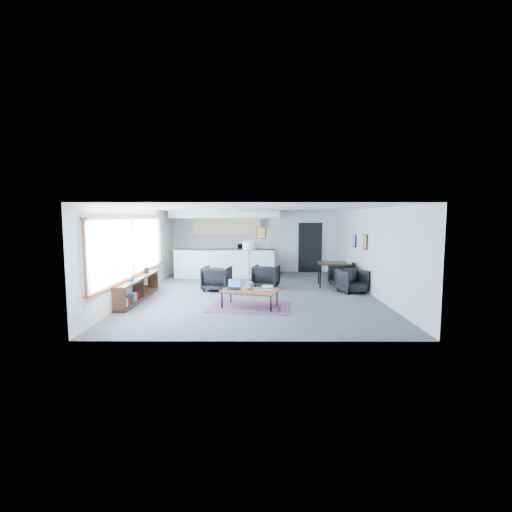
{
  "coord_description": "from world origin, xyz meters",
  "views": [
    {
      "loc": [
        0.07,
        -11.28,
        2.33
      ],
      "look_at": [
        0.02,
        0.4,
        1.11
      ],
      "focal_mm": 26.0,
      "sensor_mm": 36.0,
      "label": 1
    }
  ],
  "objects_px": {
    "armchair_right": "(266,275)",
    "dining_chair_far": "(341,274)",
    "dining_chair_near": "(352,282)",
    "laptop": "(234,286)",
    "ceramic_pot": "(250,285)",
    "armchair_left": "(217,277)",
    "book_stack": "(268,288)",
    "floor_lamp": "(249,247)",
    "dining_table": "(332,265)",
    "microwave": "(244,247)",
    "coffee_table": "(250,291)"
  },
  "relations": [
    {
      "from": "dining_chair_near",
      "to": "laptop",
      "type": "bearing_deg",
      "value": -171.5
    },
    {
      "from": "ceramic_pot",
      "to": "floor_lamp",
      "type": "relative_size",
      "value": 0.15
    },
    {
      "from": "book_stack",
      "to": "floor_lamp",
      "type": "xyz_separation_m",
      "value": [
        -0.55,
        3.09,
        0.81
      ]
    },
    {
      "from": "dining_table",
      "to": "dining_chair_far",
      "type": "height_order",
      "value": "dining_table"
    },
    {
      "from": "armchair_left",
      "to": "armchair_right",
      "type": "distance_m",
      "value": 1.66
    },
    {
      "from": "coffee_table",
      "to": "dining_chair_far",
      "type": "height_order",
      "value": "dining_chair_far"
    },
    {
      "from": "dining_table",
      "to": "dining_chair_far",
      "type": "distance_m",
      "value": 0.75
    },
    {
      "from": "armchair_right",
      "to": "dining_chair_far",
      "type": "height_order",
      "value": "armchair_right"
    },
    {
      "from": "floor_lamp",
      "to": "dining_table",
      "type": "xyz_separation_m",
      "value": [
        2.81,
        -0.17,
        -0.58
      ]
    },
    {
      "from": "book_stack",
      "to": "dining_chair_near",
      "type": "relative_size",
      "value": 0.53
    },
    {
      "from": "laptop",
      "to": "coffee_table",
      "type": "bearing_deg",
      "value": -11.93
    },
    {
      "from": "book_stack",
      "to": "armchair_left",
      "type": "xyz_separation_m",
      "value": [
        -1.56,
        2.19,
        -0.08
      ]
    },
    {
      "from": "armchair_left",
      "to": "floor_lamp",
      "type": "bearing_deg",
      "value": -128.92
    },
    {
      "from": "dining_table",
      "to": "dining_chair_near",
      "type": "relative_size",
      "value": 1.55
    },
    {
      "from": "dining_chair_near",
      "to": "dining_table",
      "type": "bearing_deg",
      "value": 93.18
    },
    {
      "from": "microwave",
      "to": "dining_table",
      "type": "bearing_deg",
      "value": -42.95
    },
    {
      "from": "book_stack",
      "to": "floor_lamp",
      "type": "bearing_deg",
      "value": 100.07
    },
    {
      "from": "armchair_right",
      "to": "dining_chair_near",
      "type": "relative_size",
      "value": 1.22
    },
    {
      "from": "book_stack",
      "to": "dining_chair_near",
      "type": "distance_m",
      "value": 3.27
    },
    {
      "from": "ceramic_pot",
      "to": "book_stack",
      "type": "xyz_separation_m",
      "value": [
        0.46,
        0.05,
        -0.07
      ]
    },
    {
      "from": "floor_lamp",
      "to": "dining_chair_near",
      "type": "xyz_separation_m",
      "value": [
        3.22,
        -1.21,
        -0.98
      ]
    },
    {
      "from": "book_stack",
      "to": "microwave",
      "type": "height_order",
      "value": "microwave"
    },
    {
      "from": "floor_lamp",
      "to": "laptop",
      "type": "bearing_deg",
      "value": -96.11
    },
    {
      "from": "armchair_right",
      "to": "microwave",
      "type": "distance_m",
      "value": 3.44
    },
    {
      "from": "book_stack",
      "to": "dining_chair_far",
      "type": "relative_size",
      "value": 0.51
    },
    {
      "from": "ceramic_pot",
      "to": "book_stack",
      "type": "distance_m",
      "value": 0.47
    },
    {
      "from": "microwave",
      "to": "coffee_table",
      "type": "bearing_deg",
      "value": -84.85
    },
    {
      "from": "ceramic_pot",
      "to": "book_stack",
      "type": "height_order",
      "value": "ceramic_pot"
    },
    {
      "from": "book_stack",
      "to": "armchair_right",
      "type": "distance_m",
      "value": 2.69
    },
    {
      "from": "coffee_table",
      "to": "armchair_right",
      "type": "height_order",
      "value": "armchair_right"
    },
    {
      "from": "dining_chair_far",
      "to": "microwave",
      "type": "relative_size",
      "value": 1.39
    },
    {
      "from": "book_stack",
      "to": "dining_chair_near",
      "type": "xyz_separation_m",
      "value": [
        2.67,
        1.87,
        -0.17
      ]
    },
    {
      "from": "armchair_left",
      "to": "laptop",
      "type": "bearing_deg",
      "value": 118.04
    },
    {
      "from": "dining_chair_far",
      "to": "laptop",
      "type": "bearing_deg",
      "value": 59.58
    },
    {
      "from": "microwave",
      "to": "ceramic_pot",
      "type": "bearing_deg",
      "value": -84.88
    },
    {
      "from": "laptop",
      "to": "dining_chair_near",
      "type": "xyz_separation_m",
      "value": [
        3.54,
        1.78,
        -0.19
      ]
    },
    {
      "from": "laptop",
      "to": "floor_lamp",
      "type": "bearing_deg",
      "value": 86.89
    },
    {
      "from": "armchair_left",
      "to": "dining_table",
      "type": "xyz_separation_m",
      "value": [
        3.83,
        0.72,
        0.32
      ]
    },
    {
      "from": "coffee_table",
      "to": "laptop",
      "type": "distance_m",
      "value": 0.44
    },
    {
      "from": "coffee_table",
      "to": "ceramic_pot",
      "type": "relative_size",
      "value": 6.7
    },
    {
      "from": "ceramic_pot",
      "to": "book_stack",
      "type": "relative_size",
      "value": 0.64
    },
    {
      "from": "laptop",
      "to": "book_stack",
      "type": "xyz_separation_m",
      "value": [
        0.87,
        -0.09,
        -0.03
      ]
    },
    {
      "from": "armchair_right",
      "to": "coffee_table",
      "type": "bearing_deg",
      "value": 94.68
    },
    {
      "from": "dining_chair_near",
      "to": "microwave",
      "type": "height_order",
      "value": "microwave"
    },
    {
      "from": "ceramic_pot",
      "to": "armchair_left",
      "type": "height_order",
      "value": "armchair_left"
    },
    {
      "from": "laptop",
      "to": "ceramic_pot",
      "type": "bearing_deg",
      "value": -16.46
    },
    {
      "from": "coffee_table",
      "to": "dining_table",
      "type": "bearing_deg",
      "value": 63.5
    },
    {
      "from": "book_stack",
      "to": "armchair_right",
      "type": "height_order",
      "value": "armchair_right"
    },
    {
      "from": "ceramic_pot",
      "to": "dining_table",
      "type": "relative_size",
      "value": 0.22
    },
    {
      "from": "dining_chair_near",
      "to": "book_stack",
      "type": "bearing_deg",
      "value": -163.14
    }
  ]
}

